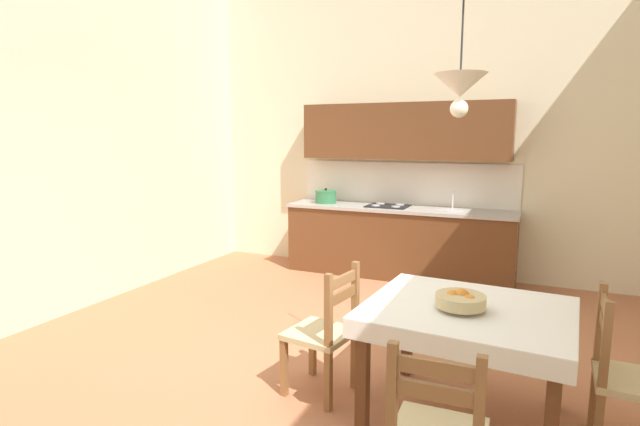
{
  "coord_description": "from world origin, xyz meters",
  "views": [
    {
      "loc": [
        1.46,
        -3.09,
        1.79
      ],
      "look_at": [
        -0.08,
        0.37,
        1.2
      ],
      "focal_mm": 27.66,
      "sensor_mm": 36.0,
      "label": 1
    }
  ],
  "objects_px": {
    "dining_table": "(467,327)",
    "pendant_lamp": "(460,87)",
    "fruit_bowl": "(460,300)",
    "dining_chair_tv_side": "(325,333)",
    "kitchen_cabinetry": "(399,210)",
    "dining_chair_window_side": "(627,378)"
  },
  "relations": [
    {
      "from": "dining_table",
      "to": "fruit_bowl",
      "type": "height_order",
      "value": "fruit_bowl"
    },
    {
      "from": "kitchen_cabinetry",
      "to": "dining_chair_window_side",
      "type": "xyz_separation_m",
      "value": [
        2.13,
        -3.01,
        -0.41
      ]
    },
    {
      "from": "kitchen_cabinetry",
      "to": "dining_chair_window_side",
      "type": "distance_m",
      "value": 3.71
    },
    {
      "from": "fruit_bowl",
      "to": "dining_chair_tv_side",
      "type": "bearing_deg",
      "value": 178.24
    },
    {
      "from": "kitchen_cabinetry",
      "to": "fruit_bowl",
      "type": "height_order",
      "value": "kitchen_cabinetry"
    },
    {
      "from": "fruit_bowl",
      "to": "pendant_lamp",
      "type": "distance_m",
      "value": 1.29
    },
    {
      "from": "dining_table",
      "to": "dining_chair_tv_side",
      "type": "xyz_separation_m",
      "value": [
        -0.94,
        -0.05,
        -0.18
      ]
    },
    {
      "from": "dining_table",
      "to": "dining_chair_window_side",
      "type": "bearing_deg",
      "value": 3.61
    },
    {
      "from": "dining_chair_tv_side",
      "to": "dining_table",
      "type": "bearing_deg",
      "value": 2.77
    },
    {
      "from": "dining_chair_window_side",
      "to": "dining_chair_tv_side",
      "type": "distance_m",
      "value": 1.82
    },
    {
      "from": "dining_chair_tv_side",
      "to": "pendant_lamp",
      "type": "height_order",
      "value": "pendant_lamp"
    },
    {
      "from": "dining_table",
      "to": "pendant_lamp",
      "type": "distance_m",
      "value": 1.47
    },
    {
      "from": "dining_chair_window_side",
      "to": "pendant_lamp",
      "type": "xyz_separation_m",
      "value": [
        -1.0,
        0.07,
        1.64
      ]
    },
    {
      "from": "pendant_lamp",
      "to": "kitchen_cabinetry",
      "type": "bearing_deg",
      "value": 111.04
    },
    {
      "from": "pendant_lamp",
      "to": "dining_table",
      "type": "bearing_deg",
      "value": -45.13
    },
    {
      "from": "dining_table",
      "to": "pendant_lamp",
      "type": "relative_size",
      "value": 1.59
    },
    {
      "from": "fruit_bowl",
      "to": "dining_table",
      "type": "bearing_deg",
      "value": 62.63
    },
    {
      "from": "dining_table",
      "to": "fruit_bowl",
      "type": "distance_m",
      "value": 0.21
    },
    {
      "from": "fruit_bowl",
      "to": "pendant_lamp",
      "type": "height_order",
      "value": "pendant_lamp"
    },
    {
      "from": "fruit_bowl",
      "to": "pendant_lamp",
      "type": "bearing_deg",
      "value": 113.49
    },
    {
      "from": "dining_table",
      "to": "pendant_lamp",
      "type": "xyz_separation_m",
      "value": [
        -0.12,
        0.12,
        1.46
      ]
    },
    {
      "from": "kitchen_cabinetry",
      "to": "dining_chair_window_side",
      "type": "height_order",
      "value": "kitchen_cabinetry"
    }
  ]
}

